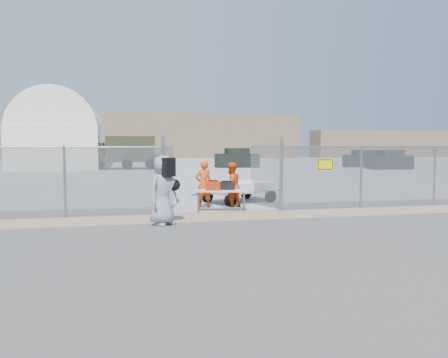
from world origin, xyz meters
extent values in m
plane|color=#535151|center=(0.00, 0.00, 0.00)|extent=(160.00, 160.00, 0.00)
cube|color=#A8A8A8|center=(0.00, 42.00, 0.01)|extent=(160.00, 80.00, 0.01)
cube|color=tan|center=(0.00, 1.00, 0.01)|extent=(44.00, 1.60, 0.01)
cube|color=red|center=(-0.36, 2.03, 0.88)|extent=(0.55, 0.44, 0.30)
cube|color=black|center=(0.13, 2.19, 0.86)|extent=(0.62, 0.47, 0.26)
imported|color=#E84D13|center=(-0.51, 2.99, 0.84)|extent=(0.68, 0.50, 1.69)
imported|color=#E84D13|center=(0.43, 2.78, 0.81)|extent=(0.98, 0.90, 1.63)
imported|color=gray|center=(-2.17, -0.01, 0.96)|extent=(1.12, 1.07, 1.93)
camera|label=1|loc=(-3.12, -12.05, 2.13)|focal=35.00mm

